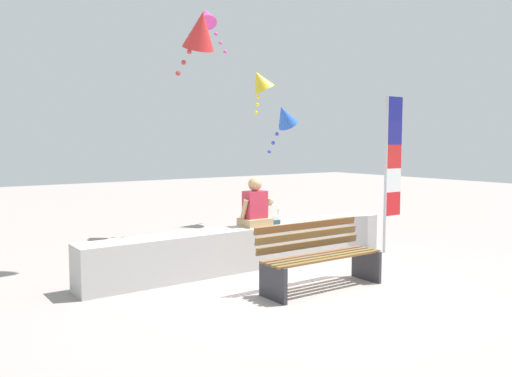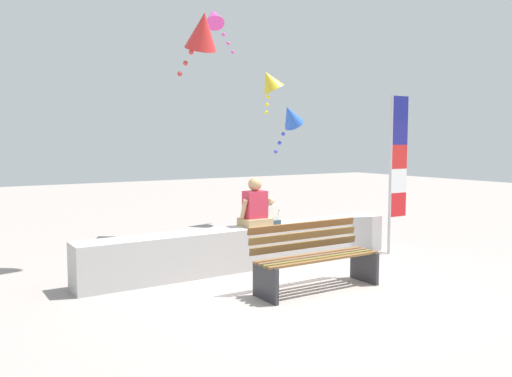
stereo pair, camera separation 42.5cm
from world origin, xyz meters
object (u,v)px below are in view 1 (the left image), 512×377
at_px(person_adult, 255,207).
at_px(park_bench, 319,257).
at_px(person_child, 270,214).
at_px(kite_magenta, 207,17).
at_px(kite_red, 200,31).
at_px(kite_blue, 284,117).
at_px(flag_banner, 391,163).
at_px(kite_yellow, 260,81).

bearing_deg(person_adult, park_bench, -90.99).
xyz_separation_m(person_adult, person_child, (0.31, 0.00, -0.13)).
height_order(kite_magenta, kite_red, kite_magenta).
bearing_deg(person_adult, person_child, 0.08).
bearing_deg(kite_blue, person_adult, -139.80).
relative_size(person_child, kite_magenta, 0.42).
xyz_separation_m(person_adult, flag_banner, (2.64, -0.50, 0.66)).
xyz_separation_m(park_bench, kite_yellow, (2.64, 4.99, 3.01)).
bearing_deg(flag_banner, kite_magenta, 115.94).
bearing_deg(kite_yellow, kite_blue, -112.62).
relative_size(park_bench, person_child, 4.10).
xyz_separation_m(park_bench, flag_banner, (2.67, 1.02, 1.18)).
bearing_deg(kite_magenta, park_bench, -101.61).
bearing_deg(person_adult, flag_banner, -10.80).
xyz_separation_m(park_bench, kite_magenta, (0.94, 4.58, 4.19)).
relative_size(flag_banner, kite_red, 2.46).
distance_m(person_adult, kite_blue, 2.82).
relative_size(person_child, flag_banner, 0.16).
bearing_deg(flag_banner, park_bench, -159.01).
distance_m(flag_banner, kite_yellow, 4.37).
relative_size(kite_red, kite_yellow, 1.04).
height_order(park_bench, kite_red, kite_red).
relative_size(person_adult, kite_magenta, 0.74).
bearing_deg(kite_red, kite_blue, 14.89).
bearing_deg(kite_magenta, flag_banner, -64.06).
bearing_deg(kite_yellow, flag_banner, -89.59).
relative_size(park_bench, flag_banner, 0.65).
bearing_deg(person_child, kite_yellow, 56.34).
relative_size(park_bench, kite_magenta, 1.73).
bearing_deg(park_bench, kite_red, 99.57).
distance_m(kite_magenta, kite_blue, 2.76).
xyz_separation_m(flag_banner, kite_blue, (-0.84, 2.03, 0.89)).
bearing_deg(kite_red, kite_magenta, 57.42).
height_order(person_child, flag_banner, flag_banner).
xyz_separation_m(flag_banner, kite_red, (-3.08, 1.43, 2.19)).
relative_size(person_adult, kite_blue, 0.74).
relative_size(kite_blue, kite_red, 0.93).
relative_size(kite_magenta, kite_yellow, 0.96).
xyz_separation_m(kite_magenta, kite_red, (-1.35, -2.12, -0.82)).
xyz_separation_m(person_adult, kite_blue, (1.80, 1.53, 1.54)).
height_order(person_adult, kite_red, kite_red).
bearing_deg(park_bench, person_child, 77.73).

